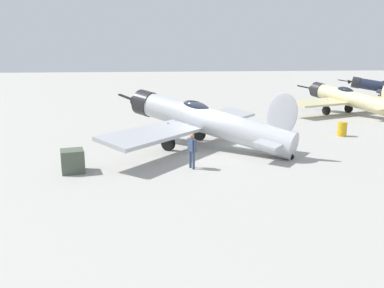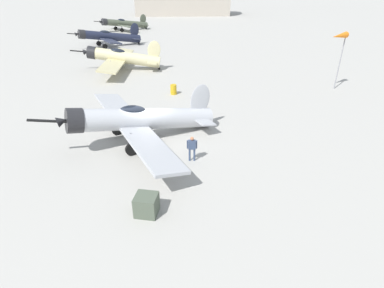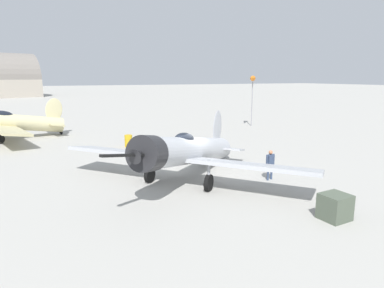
{
  "view_description": "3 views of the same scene",
  "coord_description": "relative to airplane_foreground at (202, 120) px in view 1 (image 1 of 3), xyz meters",
  "views": [
    {
      "loc": [
        -6.88,
        -18.57,
        4.5
      ],
      "look_at": [
        -2.12,
        -3.43,
        1.1
      ],
      "focal_mm": 35.0,
      "sensor_mm": 36.0,
      "label": 1
    },
    {
      "loc": [
        -17.26,
        -6.82,
        9.35
      ],
      "look_at": [
        -2.12,
        -3.43,
        1.1
      ],
      "focal_mm": 28.69,
      "sensor_mm": 36.0,
      "label": 2
    },
    {
      "loc": [
        -15.36,
        7.46,
        5.23
      ],
      "look_at": [
        0.0,
        0.0,
        1.8
      ],
      "focal_mm": 31.42,
      "sensor_mm": 36.0,
      "label": 3
    }
  ],
  "objects": [
    {
      "name": "fuel_drum",
      "position": [
        9.57,
        0.49,
        -1.06
      ],
      "size": [
        0.6,
        0.6,
        0.91
      ],
      "color": "gold",
      "rests_on": "ground_plane"
    },
    {
      "name": "equipment_crate",
      "position": [
        -6.78,
        -2.84,
        -1.02
      ],
      "size": [
        0.98,
        1.04,
        0.97
      ],
      "rotation": [
        0.0,
        0.0,
        4.77
      ],
      "color": "#4C5647",
      "rests_on": "ground_plane"
    },
    {
      "name": "airplane_foreground",
      "position": [
        0.0,
        0.0,
        0.0
      ],
      "size": [
        11.12,
        10.09,
        3.32
      ],
      "rotation": [
        0.0,
        0.0,
        2.27
      ],
      "color": "#B7BABF",
      "rests_on": "ground_plane"
    },
    {
      "name": "ground_plane",
      "position": [
        0.33,
        -0.39,
        -1.51
      ],
      "size": [
        400.0,
        400.0,
        0.0
      ],
      "primitive_type": "plane",
      "color": "#A8A59E"
    },
    {
      "name": "ground_crew_mechanic",
      "position": [
        -1.79,
        -3.82,
        -0.57
      ],
      "size": [
        0.3,
        0.59,
        1.55
      ],
      "rotation": [
        0.0,
        0.0,
        0.22
      ],
      "color": "#384766",
      "rests_on": "ground_plane"
    },
    {
      "name": "airplane_mid_apron",
      "position": [
        16.8,
        8.82,
        -0.02
      ],
      "size": [
        12.03,
        10.11,
        3.45
      ],
      "rotation": [
        0.0,
        0.0,
        1.81
      ],
      "color": "beige",
      "rests_on": "ground_plane"
    }
  ]
}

